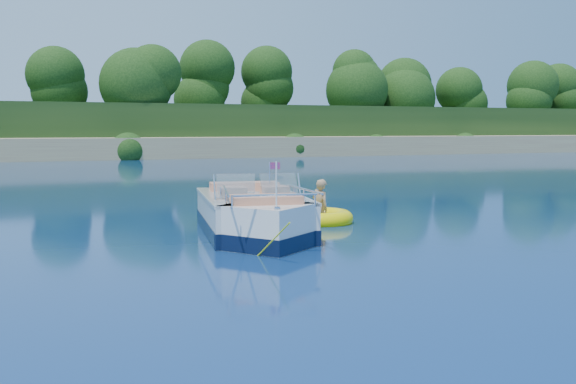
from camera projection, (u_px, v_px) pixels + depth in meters
The scene contains 6 objects.
ground at pixel (268, 253), 11.25m from camera, with size 160.00×160.00×0.00m, color #0B294D.
shoreline at pixel (74, 139), 70.29m from camera, with size 170.00×59.00×6.00m.
treeline at pixel (89, 83), 48.74m from camera, with size 150.00×7.12×8.19m.
motorboat at pixel (255, 218), 13.00m from camera, with size 2.47×5.50×1.84m.
tow_tube at pixel (321, 218), 14.83m from camera, with size 1.80×1.80×0.39m.
boy at pixel (319, 222), 14.90m from camera, with size 0.49×0.32×1.36m, color tan.
Camera 1 is at (-3.70, -10.46, 2.19)m, focal length 40.00 mm.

